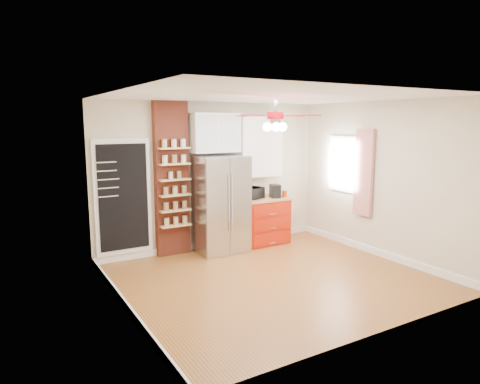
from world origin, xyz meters
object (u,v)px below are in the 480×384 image
fridge (220,204)px  red_cabinet (263,220)px  ceiling_fan (275,116)px  toaster_oven (253,193)px  canister_left (285,194)px  pantry_jar_oats (171,176)px  coffee_maker (275,191)px

fridge → red_cabinet: fridge is taller
ceiling_fan → toaster_oven: ceiling_fan is taller
fridge → canister_left: 1.35m
red_cabinet → fridge: bearing=-177.0°
red_cabinet → toaster_oven: 0.60m
ceiling_fan → pantry_jar_oats: size_ratio=11.80×
toaster_oven → fridge: bearing=163.3°
canister_left → pantry_jar_oats: bearing=173.0°
ceiling_fan → toaster_oven: (0.69, 1.69, -1.42)m
fridge → toaster_oven: 0.76m
toaster_oven → ceiling_fan: bearing=-133.4°
red_cabinet → coffee_maker: coffee_maker is taller
red_cabinet → canister_left: 0.66m
canister_left → fridge: bearing=174.6°
ceiling_fan → toaster_oven: 2.31m
coffee_maker → canister_left: 0.20m
ceiling_fan → pantry_jar_oats: 2.23m
red_cabinet → coffee_maker: size_ratio=3.66×
coffee_maker → pantry_jar_oats: (-2.04, 0.20, 0.40)m
pantry_jar_oats → coffee_maker: bearing=-5.7°
canister_left → toaster_oven: bearing=162.9°
ceiling_fan → canister_left: ceiling_fan is taller
fridge → pantry_jar_oats: 1.05m
red_cabinet → pantry_jar_oats: pantry_jar_oats is taller
red_cabinet → canister_left: bearing=-25.6°
coffee_maker → pantry_jar_oats: 2.09m
red_cabinet → ceiling_fan: ceiling_fan is taller
ceiling_fan → coffee_maker: size_ratio=5.45×
fridge → canister_left: size_ratio=13.14×
toaster_oven → canister_left: 0.62m
ceiling_fan → red_cabinet: bearing=61.3°
toaster_oven → pantry_jar_oats: size_ratio=3.26×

